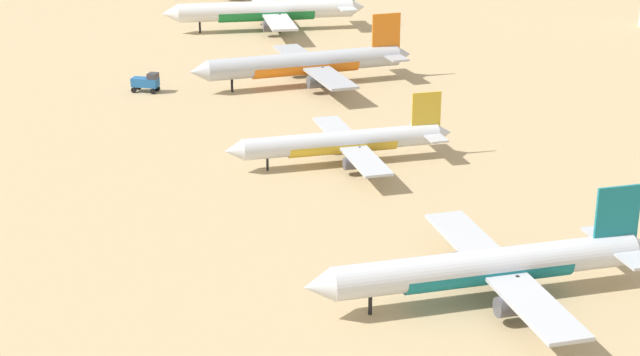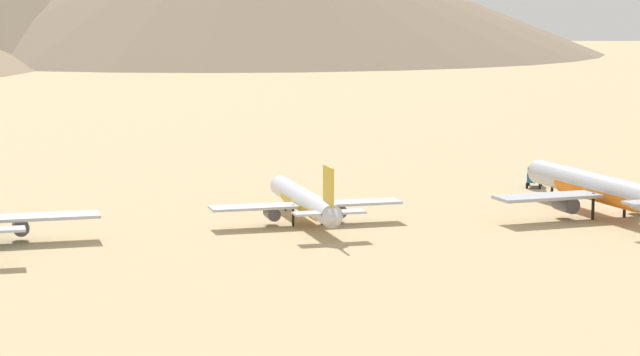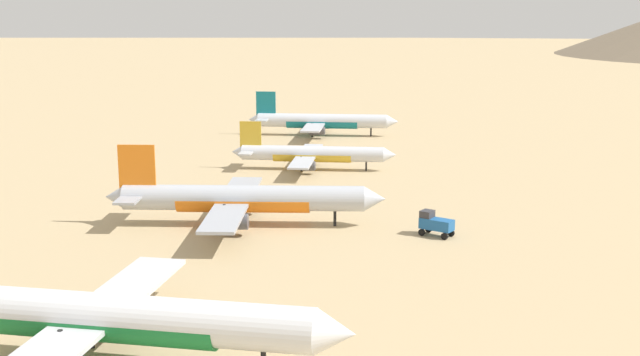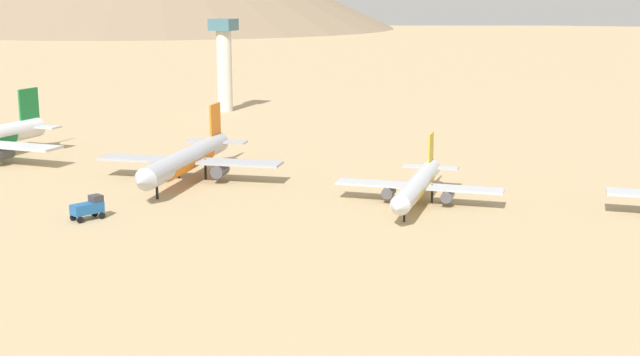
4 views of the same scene
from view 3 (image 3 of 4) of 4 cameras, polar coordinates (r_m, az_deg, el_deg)
ground_plane at (r=130.44m, az=-5.93°, el=-3.56°), size 1800.00×1800.00×0.00m
parked_jet_1 at (r=83.12m, az=-15.58°, el=-9.63°), size 50.45×40.87×14.58m
parked_jet_2 at (r=130.69m, az=-5.69°, el=-1.51°), size 46.32×37.82×13.37m
parked_jet_3 at (r=175.55m, az=-0.65°, el=1.74°), size 36.87×29.97×10.63m
parked_jet_4 at (r=223.73m, az=0.06°, el=4.11°), size 42.57×34.60×12.27m
service_truck at (r=125.80m, az=8.28°, el=-3.22°), size 5.70×4.55×3.90m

